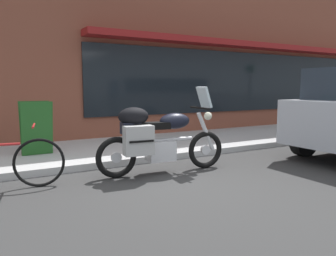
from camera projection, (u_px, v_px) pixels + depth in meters
ground_plane at (178, 180)px, 4.98m from camera, size 80.00×80.00×0.00m
storefront_building at (313, 33)px, 12.07m from camera, size 24.40×0.90×6.84m
touring_motorcycle at (157, 137)px, 5.26m from camera, size 2.20×0.62×1.40m
sandwich_board_sign at (36, 128)px, 6.22m from camera, size 0.55×0.42×1.00m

